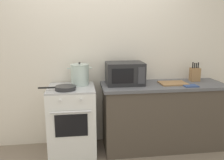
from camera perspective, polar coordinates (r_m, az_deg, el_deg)
The scene contains 10 objects.
back_wall at distance 3.36m, azimuth 1.15°, elevation 5.56°, with size 4.40×0.10×2.50m, color silver.
lower_cabinet_right at distance 3.37m, azimuth 12.29°, elevation -8.93°, with size 1.64×0.56×0.88m, color #4C4238.
countertop_right at distance 3.23m, azimuth 12.66°, elevation -1.30°, with size 1.70×0.60×0.04m, color #59595E.
stove at distance 3.16m, azimuth -9.77°, elevation -9.89°, with size 0.60×0.64×0.92m.
stock_pot at distance 3.10m, azimuth -7.97°, elevation 1.35°, with size 0.33×0.25×0.31m.
frying_pan at distance 2.89m, azimuth -11.55°, elevation -1.94°, with size 0.46×0.26×0.05m.
microwave at distance 3.11m, azimuth 3.18°, elevation 1.66°, with size 0.50×0.37×0.30m.
cutting_board at distance 3.25m, azimuth 14.88°, elevation -0.79°, with size 0.36×0.26×0.02m, color #997047.
knife_block at distance 3.52m, azimuth 19.83°, elevation 1.34°, with size 0.13×0.10×0.28m.
oven_mitt at distance 3.18m, azimuth 18.85°, elevation -1.36°, with size 0.18×0.14×0.02m, color #33477A.
Camera 1 is at (-0.21, -2.33, 1.64)m, focal length 36.92 mm.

